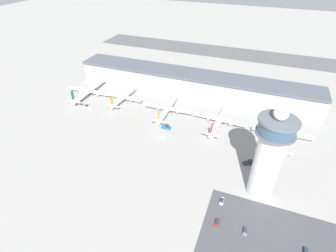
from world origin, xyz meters
TOP-DOWN VIEW (x-y plane):
  - ground_plane at (0.00, 0.00)m, footprint 1000.00×1000.00m
  - terminal_building at (0.00, 70.00)m, footprint 206.85×25.00m
  - runway_strip at (0.00, 187.42)m, footprint 310.27×44.00m
  - control_tower at (65.42, -25.38)m, footprint 17.91×17.91m
  - parking_lot_surface at (74.73, -52.18)m, footprint 64.00×40.00m
  - airplane_gate_alpha at (-82.38, 33.94)m, footprint 41.39×43.72m
  - airplane_gate_bravo at (-49.22, 35.53)m, footprint 32.33×35.37m
  - airplane_gate_charlie at (-8.00, 30.80)m, footprint 38.43×41.47m
  - airplane_gate_delta at (32.28, 30.68)m, footprint 39.62×44.16m
  - airplane_gate_echo at (75.52, 29.42)m, footprint 40.12×45.04m
  - service_truck_catering at (64.90, 30.46)m, footprint 4.85×6.07m
  - service_truck_fuel at (-71.15, 15.00)m, footprint 6.88×4.24m
  - service_truck_baggage at (-1.55, 11.14)m, footprint 6.83×2.65m
  - service_truck_water at (58.10, -4.77)m, footprint 7.41×5.44m
  - car_white_wagon at (87.34, -52.71)m, footprint 1.92×4.54m
  - car_red_hatchback at (49.12, -52.01)m, footprint 1.92×4.13m
  - car_silver_sedan at (48.58, -38.62)m, footprint 2.05×4.78m
  - car_grey_coupe at (62.02, -51.73)m, footprint 1.85×4.51m

SIDE VIEW (x-z plane):
  - ground_plane at x=0.00m, z-range 0.00..0.00m
  - runway_strip at x=0.00m, z-range 0.00..0.01m
  - parking_lot_surface at x=74.73m, z-range 0.00..0.01m
  - car_silver_sedan at x=48.58m, z-range -0.16..1.26m
  - car_grey_coupe at x=62.02m, z-range -0.16..1.29m
  - car_white_wagon at x=87.34m, z-range -0.17..1.31m
  - car_red_hatchback at x=49.12m, z-range -0.17..1.37m
  - service_truck_fuel at x=-71.15m, z-range -0.38..2.07m
  - service_truck_water at x=58.10m, z-range -0.42..2.30m
  - service_truck_catering at x=64.90m, z-range -0.45..2.50m
  - service_truck_baggage at x=-1.55m, z-range -0.48..2.67m
  - airplane_gate_echo at x=75.52m, z-range -2.18..9.92m
  - airplane_gate_bravo at x=-49.22m, z-range -2.12..9.88m
  - airplane_gate_delta at x=32.28m, z-range -2.39..10.19m
  - airplane_gate_alpha at x=-82.38m, z-range -2.74..11.18m
  - airplane_gate_charlie at x=-8.00m, z-range -1.98..11.01m
  - terminal_building at x=0.00m, z-range 0.10..18.87m
  - control_tower at x=65.42m, z-range -0.43..52.17m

